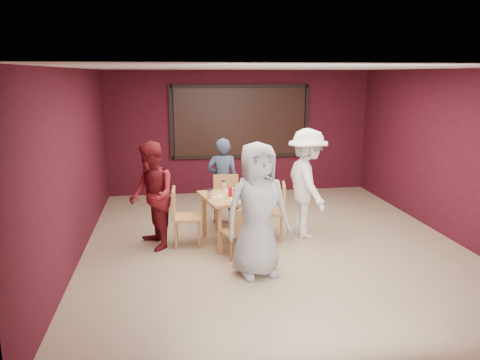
{
  "coord_description": "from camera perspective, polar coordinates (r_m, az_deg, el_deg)",
  "views": [
    {
      "loc": [
        -1.63,
        -7.07,
        2.72
      ],
      "look_at": [
        -0.52,
        0.16,
        1.05
      ],
      "focal_mm": 35.0,
      "sensor_mm": 36.0,
      "label": 1
    }
  ],
  "objects": [
    {
      "name": "chair_front",
      "position": [
        7.01,
        -0.32,
        -6.1
      ],
      "size": [
        0.48,
        0.48,
        0.78
      ],
      "color": "tan",
      "rests_on": "floor"
    },
    {
      "name": "chair_back",
      "position": [
        8.42,
        -1.69,
        -2.22
      ],
      "size": [
        0.48,
        0.48,
        0.93
      ],
      "color": "tan",
      "rests_on": "floor"
    },
    {
      "name": "diner_left",
      "position": [
        7.43,
        -10.7,
        -1.92
      ],
      "size": [
        0.87,
        0.99,
        1.7
      ],
      "primitive_type": "imported",
      "rotation": [
        0.0,
        0.0,
        -1.26
      ],
      "color": "maroon",
      "rests_on": "floor"
    },
    {
      "name": "chair_right",
      "position": [
        7.82,
        4.4,
        -3.4
      ],
      "size": [
        0.54,
        0.54,
        0.95
      ],
      "color": "tan",
      "rests_on": "floor"
    },
    {
      "name": "diner_front",
      "position": [
        6.31,
        2.15,
        -3.67
      ],
      "size": [
        1.0,
        0.76,
        1.85
      ],
      "primitive_type": "imported",
      "rotation": [
        0.0,
        0.0,
        0.2
      ],
      "color": "#A8A8A8",
      "rests_on": "floor"
    },
    {
      "name": "window_blinds",
      "position": [
        10.7,
        0.05,
        7.13
      ],
      "size": [
        3.0,
        0.02,
        1.5
      ],
      "primitive_type": "cube",
      "color": "black"
    },
    {
      "name": "diner_right",
      "position": [
        7.9,
        8.17,
        -0.43
      ],
      "size": [
        0.79,
        1.24,
        1.84
      ],
      "primitive_type": "imported",
      "rotation": [
        0.0,
        0.0,
        1.66
      ],
      "color": "white",
      "rests_on": "floor"
    },
    {
      "name": "diner_back",
      "position": [
        8.6,
        -2.13,
        -0.09
      ],
      "size": [
        0.61,
        0.44,
        1.58
      ],
      "primitive_type": "imported",
      "rotation": [
        0.0,
        0.0,
        3.04
      ],
      "color": "#314158",
      "rests_on": "floor"
    },
    {
      "name": "chair_left",
      "position": [
        7.55,
        -7.07,
        -4.06
      ],
      "size": [
        0.48,
        0.48,
        0.94
      ],
      "color": "tan",
      "rests_on": "floor"
    },
    {
      "name": "dining_table",
      "position": [
        7.58,
        -0.6,
        -2.61
      ],
      "size": [
        1.2,
        1.2,
        0.95
      ],
      "color": "tan",
      "rests_on": "floor"
    },
    {
      "name": "floor",
      "position": [
        7.75,
        3.99,
        -7.72
      ],
      "size": [
        7.0,
        7.0,
        0.0
      ],
      "primitive_type": "plane",
      "color": "tan",
      "rests_on": "ground"
    }
  ]
}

